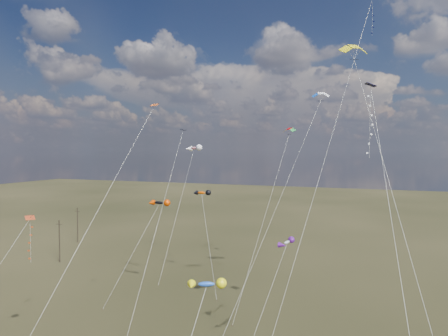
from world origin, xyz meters
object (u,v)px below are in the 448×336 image
(utility_pole_near, at_px, (59,241))
(parafoil_yellow, at_px, (355,48))
(novelty_black_orange, at_px, (159,203))
(utility_pole_far, at_px, (77,225))

(utility_pole_near, bearing_deg, parafoil_yellow, -19.02)
(utility_pole_near, relative_size, parafoil_yellow, 0.25)
(novelty_black_orange, bearing_deg, utility_pole_far, 148.00)
(parafoil_yellow, bearing_deg, novelty_black_orange, 157.77)
(utility_pole_near, bearing_deg, utility_pole_far, 119.74)
(utility_pole_far, distance_m, novelty_black_orange, 40.86)
(utility_pole_near, relative_size, novelty_black_orange, 0.57)
(utility_pole_near, bearing_deg, novelty_black_orange, -15.39)
(utility_pole_near, distance_m, parafoil_yellow, 62.84)
(utility_pole_near, distance_m, novelty_black_orange, 28.28)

